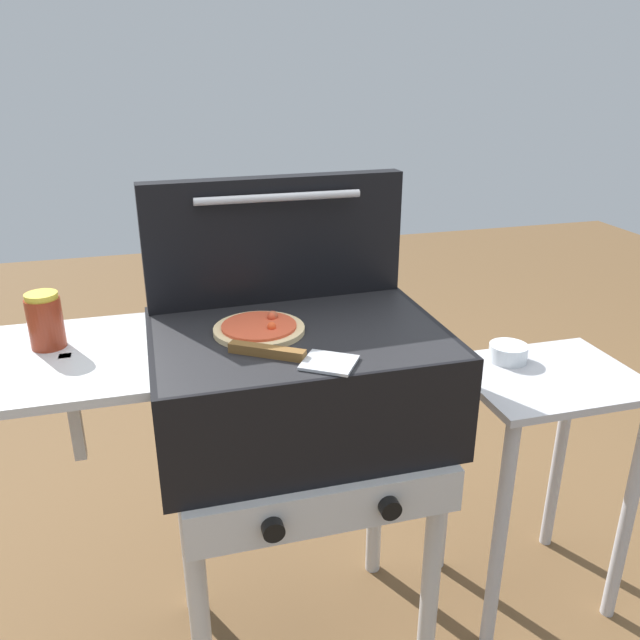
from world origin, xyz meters
The scene contains 8 objects.
ground_plane centered at (0.00, 0.00, 0.00)m, with size 8.00×8.00×0.00m, color brown.
grill centered at (-0.01, 0.00, 0.76)m, with size 0.96×0.53×0.90m.
grill_lid_open centered at (0.00, 0.21, 1.05)m, with size 0.63×0.09×0.30m.
pizza_pepperoni centered at (-0.08, 0.02, 0.91)m, with size 0.20×0.20×0.03m.
sauce_jar centered at (-0.51, 0.06, 0.96)m, with size 0.07×0.07×0.12m.
spatula centered at (-0.05, -0.14, 0.91)m, with size 0.25×0.19×0.02m.
prep_table centered at (0.66, 0.00, 0.51)m, with size 0.44×0.36×0.71m.
topping_bowl_near centered at (0.60, 0.10, 0.73)m, with size 0.10×0.10×0.04m.
Camera 1 is at (-0.30, -1.26, 1.44)m, focal length 36.00 mm.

